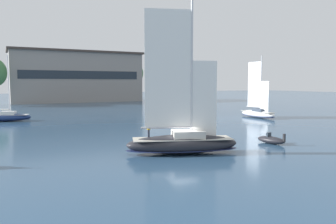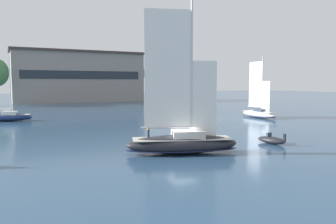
% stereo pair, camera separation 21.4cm
% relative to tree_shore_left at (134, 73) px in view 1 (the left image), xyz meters
% --- Properties ---
extents(ground_plane, '(400.00, 400.00, 0.00)m').
position_rel_tree_shore_left_xyz_m(ground_plane, '(-29.35, -89.08, -10.21)').
color(ground_plane, '#2D4C6B').
extents(waterfront_building, '(44.57, 16.05, 17.55)m').
position_rel_tree_shore_left_xyz_m(waterfront_building, '(-20.30, 2.40, -1.40)').
color(waterfront_building, gray).
rests_on(waterfront_building, ground).
extents(tree_shore_left, '(7.09, 7.09, 14.59)m').
position_rel_tree_shore_left_xyz_m(tree_shore_left, '(0.00, 0.00, 0.00)').
color(tree_shore_left, brown).
rests_on(tree_shore_left, ground).
extents(sailboat_main, '(11.02, 6.26, 14.60)m').
position_rel_tree_shore_left_xyz_m(sailboat_main, '(-29.34, -89.08, -9.07)').
color(sailboat_main, '#232328').
rests_on(sailboat_main, ground).
extents(sailboat_moored_near_marina, '(8.60, 4.69, 11.40)m').
position_rel_tree_shore_left_xyz_m(sailboat_moored_near_marina, '(-43.80, -52.69, -9.44)').
color(sailboat_moored_near_marina, navy).
rests_on(sailboat_moored_near_marina, ground).
extents(sailboat_moored_mid_channel, '(2.63, 8.57, 11.69)m').
position_rel_tree_shore_left_xyz_m(sailboat_moored_mid_channel, '(-0.87, -67.91, -9.27)').
color(sailboat_moored_mid_channel, silver).
rests_on(sailboat_moored_mid_channel, ground).
extents(motor_tender, '(1.97, 3.52, 1.28)m').
position_rel_tree_shore_left_xyz_m(motor_tender, '(-18.26, -89.14, -9.80)').
color(motor_tender, black).
rests_on(motor_tender, ground).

